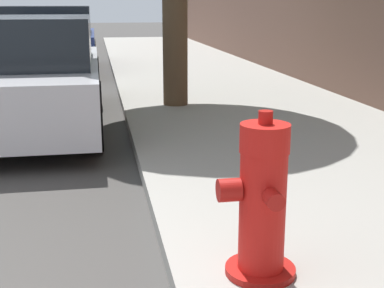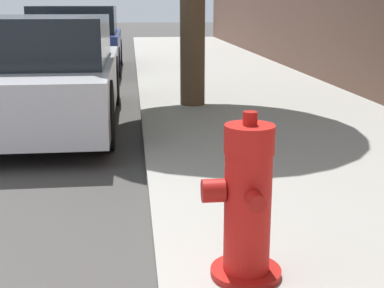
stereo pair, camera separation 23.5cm
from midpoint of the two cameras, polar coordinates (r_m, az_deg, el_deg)
The scene contains 3 objects.
fire_hydrant at distance 2.66m, azimuth 8.39°, elevation -6.42°, with size 0.41×0.42×0.85m.
parked_car_near at distance 6.68m, azimuth -15.29°, elevation 7.33°, with size 1.88×4.08×1.31m.
parked_car_mid at distance 12.06m, azimuth -11.63°, elevation 10.78°, with size 1.89×3.84×1.39m.
Camera 2 is at (1.96, -2.01, 1.46)m, focal length 50.00 mm.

